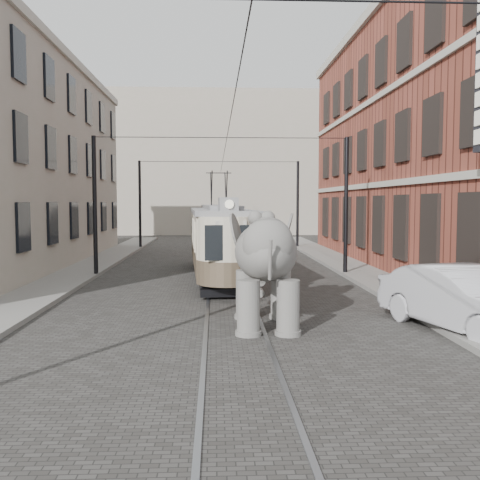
{
  "coord_description": "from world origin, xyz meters",
  "views": [
    {
      "loc": [
        -0.48,
        -17.59,
        3.22
      ],
      "look_at": [
        0.24,
        -1.61,
        2.1
      ],
      "focal_mm": 41.03,
      "sensor_mm": 36.0,
      "label": 1
    }
  ],
  "objects": [
    {
      "name": "stucco_building",
      "position": [
        -11.0,
        10.0,
        5.0
      ],
      "size": [
        7.0,
        24.0,
        10.0
      ],
      "primitive_type": "cube",
      "color": "gray",
      "rests_on": "ground"
    },
    {
      "name": "tram",
      "position": [
        -0.33,
        5.81,
        2.24
      ],
      "size": [
        2.97,
        11.41,
        4.48
      ],
      "primitive_type": null,
      "rotation": [
        0.0,
        0.0,
        0.06
      ],
      "color": "#BDB299",
      "rests_on": "ground"
    },
    {
      "name": "tram_rails",
      "position": [
        0.0,
        0.0,
        0.01
      ],
      "size": [
        1.54,
        80.0,
        0.02
      ],
      "primitive_type": null,
      "color": "slate",
      "rests_on": "ground"
    },
    {
      "name": "distant_block",
      "position": [
        0.0,
        40.0,
        7.0
      ],
      "size": [
        28.0,
        10.0,
        14.0
      ],
      "primitive_type": "cube",
      "color": "gray",
      "rests_on": "ground"
    },
    {
      "name": "catenary",
      "position": [
        -0.2,
        5.0,
        3.0
      ],
      "size": [
        11.0,
        30.2,
        6.0
      ],
      "primitive_type": null,
      "color": "black",
      "rests_on": "ground"
    },
    {
      "name": "elephant",
      "position": [
        0.82,
        -3.65,
        1.49
      ],
      "size": [
        2.82,
        4.95,
        2.99
      ],
      "primitive_type": null,
      "rotation": [
        0.0,
        0.0,
        -0.03
      ],
      "color": "#63605C",
      "rests_on": "ground"
    },
    {
      "name": "parked_car",
      "position": [
        5.65,
        -4.46,
        0.81
      ],
      "size": [
        3.1,
        5.23,
        1.63
      ],
      "primitive_type": "imported",
      "rotation": [
        0.0,
        0.0,
        0.3
      ],
      "color": "#B2B2B7",
      "rests_on": "ground"
    },
    {
      "name": "ground",
      "position": [
        0.0,
        0.0,
        0.0
      ],
      "size": [
        120.0,
        120.0,
        0.0
      ],
      "primitive_type": "plane",
      "color": "#3A3836"
    },
    {
      "name": "sidewalk_left",
      "position": [
        -6.5,
        0.0,
        0.07
      ],
      "size": [
        2.0,
        60.0,
        0.15
      ],
      "primitive_type": "cube",
      "color": "slate",
      "rests_on": "ground"
    },
    {
      "name": "sidewalk_right",
      "position": [
        6.0,
        0.0,
        0.07
      ],
      "size": [
        2.0,
        60.0,
        0.15
      ],
      "primitive_type": "cube",
      "color": "slate",
      "rests_on": "ground"
    },
    {
      "name": "brick_building",
      "position": [
        11.0,
        9.0,
        6.0
      ],
      "size": [
        8.0,
        26.0,
        12.0
      ],
      "primitive_type": "cube",
      "color": "brown",
      "rests_on": "ground"
    }
  ]
}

